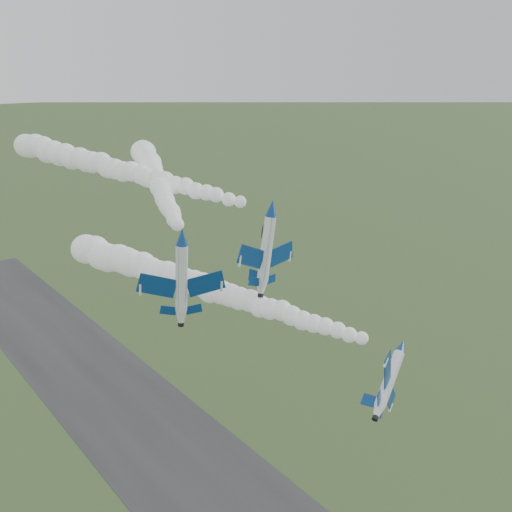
# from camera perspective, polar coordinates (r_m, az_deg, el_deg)

# --- Properties ---
(runway) EXTENTS (24.00, 260.00, 0.04)m
(runway) POSITION_cam_1_polar(r_m,az_deg,el_deg) (106.54, -7.84, -19.59)
(runway) COLOR #2D2D30
(runway) RESTS_ON ground
(jet_lead) EXTENTS (6.19, 11.75, 9.04)m
(jet_lead) POSITION_cam_1_polar(r_m,az_deg,el_deg) (76.07, 14.41, -8.79)
(jet_lead) COLOR white
(smoke_trail_jet_lead) EXTENTS (25.47, 52.90, 5.05)m
(smoke_trail_jet_lead) POSITION_cam_1_polar(r_m,az_deg,el_deg) (87.15, -4.99, -3.20)
(smoke_trail_jet_lead) COLOR white
(jet_pair_left) EXTENTS (11.09, 12.66, 3.33)m
(jet_pair_left) POSITION_cam_1_polar(r_m,az_deg,el_deg) (71.51, -7.39, 1.95)
(jet_pair_left) COLOR white
(smoke_trail_jet_pair_left) EXTENTS (26.59, 50.60, 4.79)m
(smoke_trail_jet_pair_left) POSITION_cam_1_polar(r_m,az_deg,el_deg) (100.42, -9.96, 7.57)
(smoke_trail_jet_pair_left) COLOR white
(jet_pair_right) EXTENTS (11.70, 14.06, 3.90)m
(jet_pair_right) POSITION_cam_1_polar(r_m,az_deg,el_deg) (79.55, 1.65, 4.80)
(jet_pair_right) COLOR white
(smoke_trail_jet_pair_right) EXTENTS (16.09, 71.16, 5.08)m
(smoke_trail_jet_pair_right) POSITION_cam_1_polar(r_m,az_deg,el_deg) (108.82, -14.24, 8.61)
(smoke_trail_jet_pair_right) COLOR white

